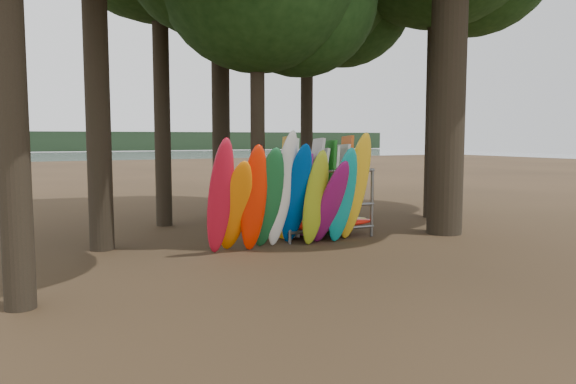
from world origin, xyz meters
name	(u,v)px	position (x,y,z in m)	size (l,w,h in m)	color
ground	(340,251)	(0.00, 0.00, 0.00)	(120.00, 120.00, 0.00)	#47331E
lake	(74,161)	(0.00, 60.00, 0.00)	(160.00, 160.00, 0.00)	gray
far_shore	(46,141)	(0.00, 110.00, 2.00)	(160.00, 4.00, 4.00)	black
kayak_row	(291,197)	(-0.97, 0.82, 1.34)	(4.65, 1.90, 3.16)	red
storage_rack	(319,203)	(0.61, 2.16, 0.95)	(3.12, 1.55, 2.93)	slate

